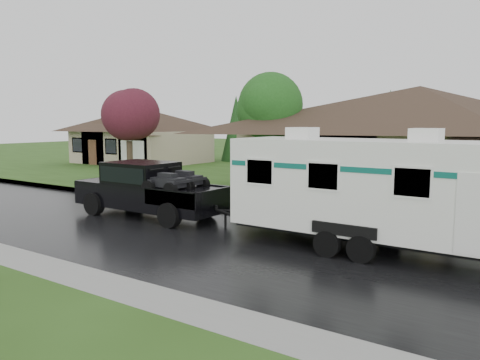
# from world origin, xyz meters

# --- Properties ---
(ground) EXTENTS (140.00, 140.00, 0.00)m
(ground) POSITION_xyz_m (0.00, 0.00, 0.00)
(ground) COLOR #2D4E18
(ground) RESTS_ON ground
(road) EXTENTS (140.00, 8.00, 0.01)m
(road) POSITION_xyz_m (0.00, -2.00, 0.01)
(road) COLOR black
(road) RESTS_ON ground
(curb) EXTENTS (140.00, 0.50, 0.15)m
(curb) POSITION_xyz_m (0.00, 2.25, 0.07)
(curb) COLOR gray
(curb) RESTS_ON ground
(lawn) EXTENTS (140.00, 26.00, 0.15)m
(lawn) POSITION_xyz_m (0.00, 15.00, 0.07)
(lawn) COLOR #2D4E18
(lawn) RESTS_ON ground
(house_main) EXTENTS (19.44, 10.80, 6.90)m
(house_main) POSITION_xyz_m (2.29, 13.84, 3.59)
(house_main) COLOR #9C8669
(house_main) RESTS_ON lawn
(house_far) EXTENTS (10.80, 8.64, 5.80)m
(house_far) POSITION_xyz_m (-21.78, 15.85, 2.97)
(house_far) COLOR tan
(house_far) RESTS_ON lawn
(tree_left_green) EXTENTS (3.68, 3.68, 6.09)m
(tree_left_green) POSITION_xyz_m (-4.59, 8.40, 4.37)
(tree_left_green) COLOR #382B1E
(tree_left_green) RESTS_ON lawn
(tree_red) EXTENTS (3.30, 3.30, 5.47)m
(tree_red) POSITION_xyz_m (-14.03, 7.16, 3.94)
(tree_red) COLOR #382B1E
(tree_red) RESTS_ON lawn
(shrub_row) EXTENTS (13.60, 1.00, 1.00)m
(shrub_row) POSITION_xyz_m (2.00, 9.30, 0.65)
(shrub_row) COLOR #143814
(shrub_row) RESTS_ON lawn
(pickup_truck) EXTENTS (6.51, 2.48, 2.17)m
(pickup_truck) POSITION_xyz_m (-4.95, -0.35, 1.16)
(pickup_truck) COLOR black
(pickup_truck) RESTS_ON ground
(travel_trailer) EXTENTS (8.03, 2.82, 3.60)m
(travel_trailer) POSITION_xyz_m (3.87, -0.35, 1.91)
(travel_trailer) COLOR white
(travel_trailer) RESTS_ON ground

